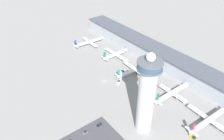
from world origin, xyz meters
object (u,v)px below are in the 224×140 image
at_px(airplane_gate_echo, 209,120).
at_px(car_green_van, 85,133).
at_px(airplane_gate_bravo, 115,54).
at_px(airplane_gate_alpha, 89,42).
at_px(service_truck_fuel, 119,81).
at_px(control_tower, 147,95).
at_px(airplane_gate_charlie, 135,70).
at_px(service_truck_baggage, 123,72).
at_px(car_red_hatchback, 99,125).
at_px(airplane_gate_delta, 172,93).
at_px(service_truck_catering, 193,138).

relative_size(airplane_gate_echo, car_green_van, 10.74).
bearing_deg(car_green_van, airplane_gate_bravo, 130.49).
xyz_separation_m(airplane_gate_alpha, service_truck_fuel, (87.58, -20.37, -3.21)).
height_order(airplane_gate_alpha, service_truck_fuel, airplane_gate_alpha).
distance_m(airplane_gate_bravo, service_truck_fuel, 49.48).
bearing_deg(control_tower, airplane_gate_charlie, 142.35).
distance_m(control_tower, car_green_van, 55.34).
relative_size(airplane_gate_echo, service_truck_baggage, 5.66).
bearing_deg(control_tower, service_truck_baggage, 151.78).
bearing_deg(car_red_hatchback, service_truck_fuel, 125.65).
bearing_deg(airplane_gate_delta, car_red_hatchback, -99.41).
xyz_separation_m(airplane_gate_alpha, service_truck_catering, (175.27, -20.85, -3.01)).
relative_size(airplane_gate_alpha, airplane_gate_charlie, 0.93).
relative_size(service_truck_catering, service_truck_fuel, 1.04).
bearing_deg(airplane_gate_bravo, service_truck_catering, -12.25).
bearing_deg(service_truck_catering, airplane_gate_echo, 95.35).
relative_size(control_tower, car_green_van, 16.17).
distance_m(airplane_gate_alpha, airplane_gate_charlie, 85.58).
distance_m(control_tower, service_truck_fuel, 69.31).
bearing_deg(service_truck_catering, service_truck_fuel, 179.69).
height_order(airplane_gate_charlie, service_truck_catering, airplane_gate_charlie).
height_order(airplane_gate_alpha, airplane_gate_delta, airplane_gate_delta).
distance_m(airplane_gate_alpha, airplane_gate_bravo, 47.09).
bearing_deg(car_red_hatchback, car_green_van, -89.75).
bearing_deg(service_truck_baggage, car_green_van, -58.83).
distance_m(airplane_gate_delta, airplane_gate_echo, 39.28).
bearing_deg(airplane_gate_echo, airplane_gate_charlie, 179.16).
distance_m(control_tower, airplane_gate_delta, 55.94).
xyz_separation_m(control_tower, car_green_van, (-22.74, -38.61, -32.47)).
xyz_separation_m(service_truck_catering, service_truck_fuel, (-87.69, 0.48, -0.20)).
xyz_separation_m(airplane_gate_alpha, car_red_hatchback, (121.96, -68.30, -3.53)).
distance_m(airplane_gate_alpha, airplane_gate_echo, 173.16).
height_order(control_tower, service_truck_baggage, control_tower).
height_order(service_truck_catering, service_truck_fuel, service_truck_catering).
relative_size(airplane_gate_delta, car_red_hatchback, 9.60).
xyz_separation_m(airplane_gate_echo, car_green_van, (-51.14, -83.01, -3.69)).
bearing_deg(service_truck_baggage, service_truck_catering, -8.51).
bearing_deg(airplane_gate_echo, airplane_gate_delta, 176.51).
relative_size(airplane_gate_delta, car_green_van, 10.08).
relative_size(airplane_gate_echo, service_truck_fuel, 5.87).
xyz_separation_m(airplane_gate_charlie, service_truck_fuel, (2.06, -23.37, -3.51)).
bearing_deg(car_red_hatchback, service_truck_baggage, 126.15).
xyz_separation_m(service_truck_fuel, car_green_van, (34.43, -60.94, -0.28)).
relative_size(service_truck_fuel, car_green_van, 1.83).
xyz_separation_m(service_truck_catering, car_red_hatchback, (-53.31, -47.45, -0.52)).
xyz_separation_m(airplane_gate_alpha, airplane_gate_charlie, (85.53, 3.00, 0.30)).
xyz_separation_m(control_tower, service_truck_baggage, (-68.26, 36.63, -32.10)).
bearing_deg(service_truck_catering, airplane_gate_alpha, 173.22).
distance_m(service_truck_catering, service_truck_fuel, 87.69).
height_order(airplane_gate_alpha, service_truck_catering, airplane_gate_alpha).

